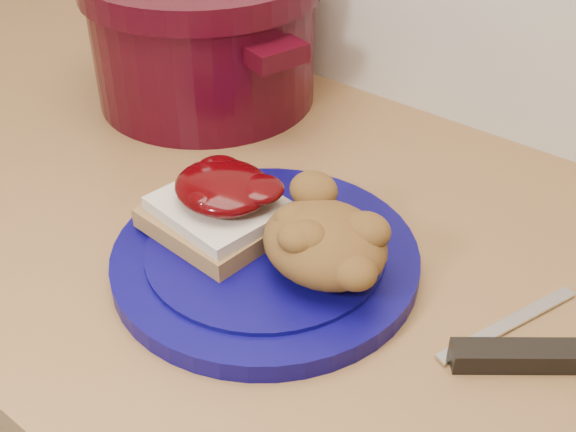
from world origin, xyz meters
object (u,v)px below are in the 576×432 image
Objects in this scene: plate at (266,258)px; butter_knife at (509,324)px; dutch_oven at (204,34)px; pepper_grinder at (214,35)px.

butter_knife is at bearing 18.04° from plate.
butter_knife is 0.43× the size of dutch_oven.
plate is 1.83× the size of butter_knife.
plate is at bearing -37.43° from dutch_oven.
dutch_oven reaches higher than butter_knife.
pepper_grinder is at bearing 140.06° from plate.
butter_knife is 0.54m from pepper_grinder.
dutch_oven is at bearing -62.08° from pepper_grinder.
plate is 0.36m from dutch_oven.
dutch_oven is 2.63× the size of pepper_grinder.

